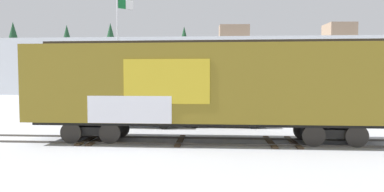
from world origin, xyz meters
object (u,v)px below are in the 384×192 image
Objects in this scene: freight_car at (210,85)px; flagpole at (120,41)px; parked_car_black at (222,113)px; parked_car_silver at (140,111)px.

freight_car is 13.82m from flagpole.
parked_car_black is (7.94, -6.62, -5.04)m from flagpole.
parked_car_silver is 4.82m from parked_car_black.
freight_car is 3.23× the size of parked_car_black.
flagpole is 1.95× the size of parked_car_black.
parked_car_silver is (-4.07, 4.30, -1.62)m from freight_car.
freight_car is at bearing -46.63° from parked_car_silver.
parked_car_black is at bearing 4.71° from parked_car_silver.
flagpole is 2.02× the size of parked_car_silver.
parked_car_black is (0.74, 4.70, -1.71)m from freight_car.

